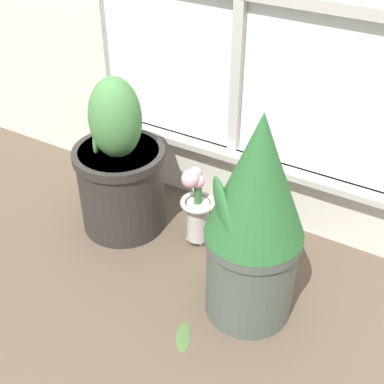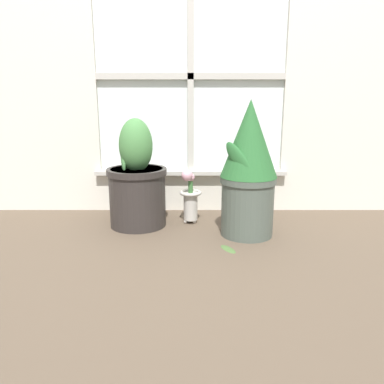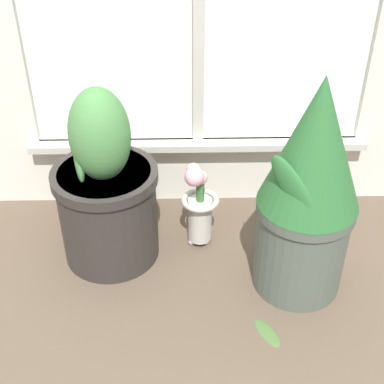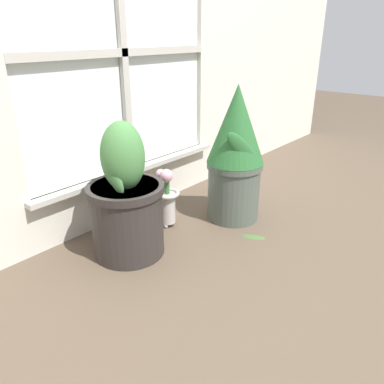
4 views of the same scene
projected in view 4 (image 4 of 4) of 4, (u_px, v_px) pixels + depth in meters
ground_plane at (233, 253)px, 1.64m from camera, size 10.00×10.00×0.00m
potted_plant_left at (126, 204)px, 1.55m from camera, size 0.32×0.32×0.58m
potted_plant_right at (235, 153)px, 1.82m from camera, size 0.28×0.28×0.68m
flower_vase at (166, 197)px, 1.81m from camera, size 0.12×0.12×0.30m
fallen_leaf at (254, 236)px, 1.76m from camera, size 0.09×0.12×0.01m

